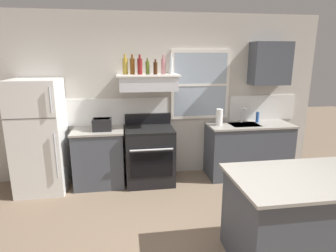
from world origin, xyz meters
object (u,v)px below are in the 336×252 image
(toaster, at_px, (102,124))
(refrigerator, at_px, (39,137))
(bottle_rose_pink, at_px, (163,66))
(kitchen_island, at_px, (300,219))
(bottle_amber_wine, at_px, (132,66))
(bottle_brown_stout, at_px, (155,68))
(stove_range, at_px, (150,155))
(bottle_red_label_wine, at_px, (140,66))
(bottle_olive_oil_square, at_px, (148,68))
(dish_soap_bottle, at_px, (257,117))
(bottle_champagne_gold_foil, at_px, (125,66))
(bottle_clear_tall, at_px, (171,66))
(paper_towel_roll, at_px, (219,117))

(toaster, bearing_deg, refrigerator, 179.04)
(bottle_rose_pink, xyz_separation_m, kitchen_island, (1.06, -2.16, -1.41))
(bottle_amber_wine, xyz_separation_m, bottle_brown_stout, (0.35, -0.06, -0.03))
(stove_range, distance_m, bottle_red_label_wine, 1.41)
(refrigerator, xyz_separation_m, stove_range, (1.65, 0.02, -0.38))
(bottle_olive_oil_square, bearing_deg, refrigerator, -175.94)
(bottle_red_label_wine, xyz_separation_m, dish_soap_bottle, (2.00, 0.06, -0.87))
(bottle_red_label_wine, bearing_deg, kitchen_island, -56.37)
(bottle_champagne_gold_foil, xyz_separation_m, bottle_olive_oil_square, (0.34, -0.05, -0.03))
(stove_range, xyz_separation_m, bottle_olive_oil_square, (-0.00, 0.09, 1.38))
(bottle_red_label_wine, distance_m, bottle_olive_oil_square, 0.12)
(bottle_red_label_wine, relative_size, bottle_clear_tall, 0.95)
(stove_range, distance_m, bottle_olive_oil_square, 1.39)
(dish_soap_bottle, bearing_deg, paper_towel_roll, -172.09)
(bottle_amber_wine, height_order, dish_soap_bottle, bottle_amber_wine)
(toaster, bearing_deg, paper_towel_roll, 2.30)
(dish_soap_bottle, bearing_deg, kitchen_island, -104.67)
(bottle_brown_stout, height_order, bottle_rose_pink, bottle_rose_pink)
(bottle_red_label_wine, height_order, bottle_clear_tall, bottle_clear_tall)
(paper_towel_roll, bearing_deg, refrigerator, -178.77)
(stove_range, height_order, bottle_red_label_wine, bottle_red_label_wine)
(bottle_clear_tall, height_order, kitchen_island, bottle_clear_tall)
(bottle_brown_stout, height_order, dish_soap_bottle, bottle_brown_stout)
(bottle_red_label_wine, distance_m, dish_soap_bottle, 2.18)
(stove_range, relative_size, bottle_clear_tall, 3.44)
(bottle_amber_wine, distance_m, bottle_brown_stout, 0.35)
(bottle_champagne_gold_foil, height_order, bottle_olive_oil_square, bottle_champagne_gold_foil)
(bottle_red_label_wine, relative_size, kitchen_island, 0.21)
(refrigerator, relative_size, stove_range, 1.56)
(bottle_olive_oil_square, height_order, kitchen_island, bottle_olive_oil_square)
(bottle_olive_oil_square, xyz_separation_m, bottle_clear_tall, (0.36, -0.03, 0.03))
(bottle_champagne_gold_foil, bearing_deg, toaster, -153.95)
(refrigerator, distance_m, kitchen_island, 3.61)
(bottle_amber_wine, bearing_deg, stove_range, -26.49)
(stove_range, bearing_deg, bottle_rose_pink, 21.55)
(toaster, height_order, bottle_amber_wine, bottle_amber_wine)
(bottle_brown_stout, bearing_deg, bottle_red_label_wine, 175.56)
(refrigerator, bearing_deg, bottle_rose_pink, 3.58)
(bottle_clear_tall, relative_size, paper_towel_roll, 1.17)
(stove_range, bearing_deg, toaster, -176.96)
(bottle_red_label_wine, height_order, bottle_rose_pink, bottle_red_label_wine)
(stove_range, bearing_deg, paper_towel_roll, 1.84)
(bottle_brown_stout, relative_size, bottle_clear_tall, 0.73)
(bottle_champagne_gold_foil, relative_size, bottle_amber_wine, 1.02)
(bottle_champagne_gold_foil, xyz_separation_m, bottle_clear_tall, (0.70, -0.08, 0.00))
(paper_towel_roll, bearing_deg, bottle_rose_pink, 176.38)
(bottle_champagne_gold_foil, height_order, bottle_amber_wine, bottle_champagne_gold_foil)
(bottle_brown_stout, relative_size, paper_towel_roll, 0.85)
(refrigerator, xyz_separation_m, bottle_clear_tall, (2.01, 0.09, 1.03))
(toaster, relative_size, kitchen_island, 0.21)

